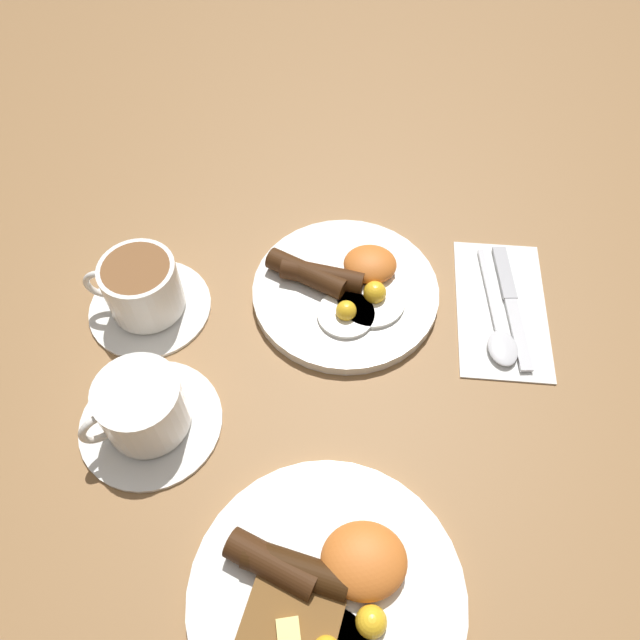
{
  "coord_description": "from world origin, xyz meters",
  "views": [
    {
      "loc": [
        0.02,
        0.47,
        0.63
      ],
      "look_at": [
        0.03,
        0.06,
        0.03
      ],
      "focal_mm": 35.0,
      "sensor_mm": 36.0,
      "label": 1
    }
  ],
  "objects_px": {
    "breakfast_plate_far": "(327,593)",
    "teacup_near": "(143,291)",
    "spoon": "(500,335)",
    "breakfast_plate_near": "(345,288)",
    "teacup_far": "(144,411)",
    "knife": "(510,298)"
  },
  "relations": [
    {
      "from": "teacup_far",
      "to": "breakfast_plate_far",
      "type": "bearing_deg",
      "value": 138.54
    },
    {
      "from": "teacup_near",
      "to": "teacup_far",
      "type": "xyz_separation_m",
      "value": [
        -0.03,
        0.16,
        -0.0
      ]
    },
    {
      "from": "teacup_far",
      "to": "spoon",
      "type": "relative_size",
      "value": 0.88
    },
    {
      "from": "breakfast_plate_near",
      "to": "teacup_near",
      "type": "relative_size",
      "value": 1.55
    },
    {
      "from": "teacup_near",
      "to": "spoon",
      "type": "distance_m",
      "value": 0.43
    },
    {
      "from": "teacup_near",
      "to": "teacup_far",
      "type": "relative_size",
      "value": 0.96
    },
    {
      "from": "breakfast_plate_near",
      "to": "teacup_near",
      "type": "bearing_deg",
      "value": 6.11
    },
    {
      "from": "breakfast_plate_far",
      "to": "spoon",
      "type": "distance_m",
      "value": 0.36
    },
    {
      "from": "teacup_near",
      "to": "teacup_far",
      "type": "bearing_deg",
      "value": 100.06
    },
    {
      "from": "breakfast_plate_far",
      "to": "knife",
      "type": "xyz_separation_m",
      "value": [
        -0.23,
        -0.35,
        -0.01
      ]
    },
    {
      "from": "teacup_far",
      "to": "knife",
      "type": "xyz_separation_m",
      "value": [
        -0.42,
        -0.17,
        -0.03
      ]
    },
    {
      "from": "breakfast_plate_near",
      "to": "spoon",
      "type": "distance_m",
      "value": 0.2
    },
    {
      "from": "breakfast_plate_far",
      "to": "teacup_near",
      "type": "bearing_deg",
      "value": -55.84
    },
    {
      "from": "spoon",
      "to": "teacup_near",
      "type": "bearing_deg",
      "value": -97.5
    },
    {
      "from": "breakfast_plate_far",
      "to": "spoon",
      "type": "relative_size",
      "value": 1.46
    },
    {
      "from": "breakfast_plate_far",
      "to": "teacup_far",
      "type": "bearing_deg",
      "value": -41.46
    },
    {
      "from": "knife",
      "to": "teacup_far",
      "type": "bearing_deg",
      "value": -69.2
    },
    {
      "from": "breakfast_plate_near",
      "to": "breakfast_plate_far",
      "type": "relative_size",
      "value": 0.89
    },
    {
      "from": "breakfast_plate_far",
      "to": "teacup_near",
      "type": "distance_m",
      "value": 0.4
    },
    {
      "from": "breakfast_plate_near",
      "to": "teacup_far",
      "type": "height_order",
      "value": "teacup_far"
    },
    {
      "from": "breakfast_plate_near",
      "to": "teacup_far",
      "type": "relative_size",
      "value": 1.48
    },
    {
      "from": "teacup_near",
      "to": "spoon",
      "type": "xyz_separation_m",
      "value": [
        -0.43,
        0.04,
        -0.03
      ]
    }
  ]
}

